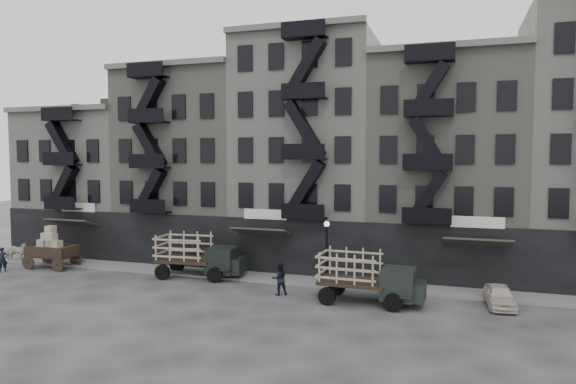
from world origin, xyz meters
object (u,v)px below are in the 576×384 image
(stake_truck_west, at_px, (198,253))
(stake_truck_east, at_px, (367,274))
(wagon, at_px, (51,244))
(pedestrian_west, at_px, (3,260))
(car_east, at_px, (500,296))
(horse, at_px, (16,252))
(pedestrian_mid, at_px, (279,279))

(stake_truck_west, bearing_deg, stake_truck_east, -17.34)
(wagon, relative_size, pedestrian_west, 2.06)
(car_east, relative_size, pedestrian_west, 2.01)
(wagon, xyz_separation_m, stake_truck_west, (11.97, 0.67, -0.06))
(stake_truck_east, bearing_deg, horse, 176.87)
(car_east, height_order, pedestrian_west, pedestrian_west)
(stake_truck_west, distance_m, car_east, 19.34)
(horse, xyz_separation_m, wagon, (4.01, -0.65, 0.97))
(wagon, distance_m, stake_truck_west, 11.99)
(stake_truck_west, distance_m, pedestrian_west, 14.53)
(horse, distance_m, stake_truck_west, 16.01)
(stake_truck_east, relative_size, pedestrian_west, 3.33)
(horse, height_order, pedestrian_mid, pedestrian_mid)
(stake_truck_west, relative_size, pedestrian_mid, 3.12)
(stake_truck_west, distance_m, stake_truck_east, 12.44)
(horse, distance_m, car_east, 35.27)
(stake_truck_east, bearing_deg, wagon, 177.53)
(stake_truck_east, distance_m, car_east, 7.38)
(stake_truck_east, bearing_deg, pedestrian_west, -177.16)
(horse, bearing_deg, car_east, -104.94)
(horse, relative_size, stake_truck_east, 0.32)
(stake_truck_west, bearing_deg, pedestrian_west, -173.51)
(horse, xyz_separation_m, car_east, (35.26, -0.99, -0.20))
(pedestrian_west, bearing_deg, stake_truck_east, -52.65)
(horse, bearing_deg, wagon, -112.56)
(pedestrian_west, bearing_deg, stake_truck_west, -41.66)
(horse, height_order, stake_truck_east, stake_truck_east)
(horse, relative_size, car_east, 0.54)
(wagon, distance_m, car_east, 31.27)
(wagon, height_order, stake_truck_east, wagon)
(stake_truck_west, xyz_separation_m, stake_truck_east, (12.16, -2.62, -0.04))
(pedestrian_mid, bearing_deg, car_east, 154.71)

